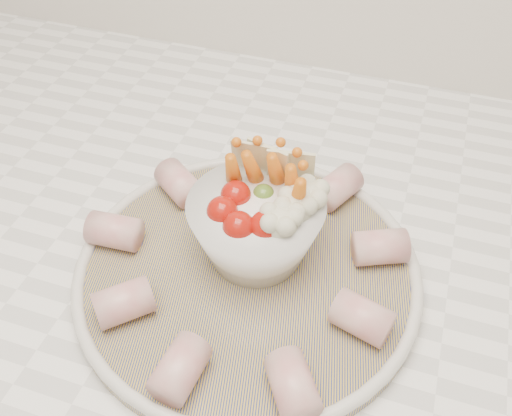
% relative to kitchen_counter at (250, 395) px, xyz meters
% --- Properties ---
extents(kitchen_counter, '(2.04, 0.62, 0.92)m').
position_rel_kitchen_counter_xyz_m(kitchen_counter, '(0.00, 0.00, 0.00)').
color(kitchen_counter, '#B6A98C').
rests_on(kitchen_counter, ground).
extents(serving_platter, '(0.39, 0.39, 0.02)m').
position_rel_kitchen_counter_xyz_m(serving_platter, '(0.04, -0.11, 0.47)').
color(serving_platter, navy).
rests_on(serving_platter, kitchen_counter).
extents(veggie_bowl, '(0.13, 0.13, 0.11)m').
position_rel_kitchen_counter_xyz_m(veggie_bowl, '(0.04, -0.08, 0.52)').
color(veggie_bowl, white).
rests_on(veggie_bowl, serving_platter).
extents(cured_meat_rolls, '(0.31, 0.31, 0.03)m').
position_rel_kitchen_counter_xyz_m(cured_meat_rolls, '(0.04, -0.11, 0.49)').
color(cured_meat_rolls, '#BF575C').
rests_on(cured_meat_rolls, serving_platter).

